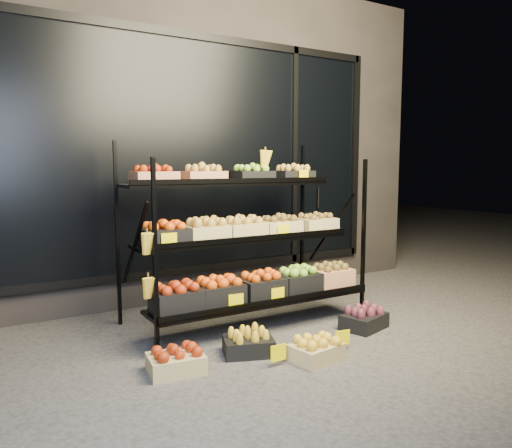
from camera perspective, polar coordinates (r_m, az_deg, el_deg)
ground at (r=4.23m, az=3.22°, el=-13.25°), size 24.00×24.00×0.00m
building at (r=6.29m, az=-10.32°, el=9.37°), size 6.00×2.08×3.50m
display_rack at (r=4.52m, az=-1.14°, el=-1.62°), size 2.18×1.02×1.71m
tag_floor_a at (r=3.73m, az=2.57°, el=-15.07°), size 0.13×0.01×0.12m
tag_floor_b at (r=4.07m, az=9.84°, el=-13.23°), size 0.13×0.01×0.12m
floor_crate_left at (r=3.65m, az=-9.13°, el=-15.11°), size 0.41×0.33×0.19m
floor_crate_midleft at (r=3.93m, az=-0.87°, el=-13.42°), size 0.45×0.39×0.19m
floor_crate_midright at (r=3.84m, az=6.86°, el=-13.97°), size 0.40×0.32×0.19m
floor_crate_right at (r=4.60m, az=12.24°, el=-10.49°), size 0.45×0.38×0.20m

